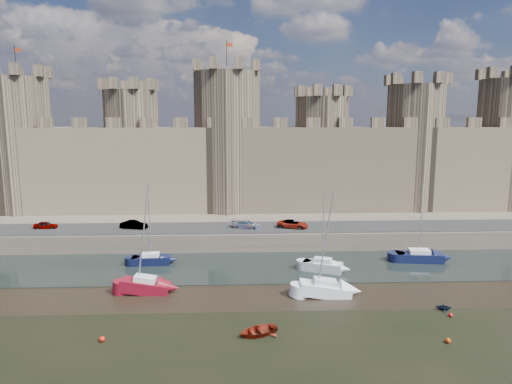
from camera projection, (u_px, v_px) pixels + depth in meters
The scene contains 19 objects.
ground at pixel (186, 379), 31.71m from camera, with size 160.00×160.00×0.00m, color black.
water_channel at pixel (208, 267), 55.38m from camera, with size 160.00×12.00×0.08m, color black.
quay at pixel (219, 203), 90.69m from camera, with size 160.00×60.00×2.50m, color #4C443A.
road at pixel (212, 228), 64.84m from camera, with size 160.00×7.00×0.10m, color black.
castle at pixel (212, 156), 77.16m from camera, with size 108.50×11.00×29.00m.
car_0 at pixel (46, 225), 64.35m from camera, with size 1.28×3.19×1.09m, color gray.
car_1 at pixel (134, 225), 64.22m from camera, with size 1.31×3.76×1.24m, color gray.
car_2 at pixel (247, 224), 64.54m from camera, with size 1.66×4.09×1.19m, color gray.
car_3 at pixel (293, 224), 64.68m from camera, with size 2.02×4.39×1.22m, color gray.
sailboat_1 at pixel (151, 259), 56.37m from camera, with size 4.69×2.05×9.21m.
sailboat_2 at pixel (323, 265), 53.92m from camera, with size 4.91×3.40×9.87m.
sailboat_3 at pixel (419, 256), 57.53m from camera, with size 5.89×2.89×9.93m.
sailboat_4 at pixel (145, 285), 47.31m from camera, with size 4.99×2.13×11.49m.
sailboat_5 at pixel (325, 288), 46.50m from camera, with size 5.29×2.20×11.29m.
dinghy_4 at pixel (258, 331), 38.19m from camera, with size 2.48×0.72×3.47m, color maroon.
dinghy_7 at pixel (444, 307), 43.02m from camera, with size 1.22×0.74×1.41m, color black.
buoy_1 at pixel (102, 339), 37.01m from camera, with size 0.48×0.48×0.48m, color red.
buoy_3 at pixel (451, 315), 41.63m from camera, with size 0.38×0.38×0.38m, color #BD080F.
buoy_5 at pixel (448, 341), 36.80m from camera, with size 0.44×0.44×0.44m, color #C93A08.
Camera 1 is at (3.63, -29.39, 17.96)m, focal length 32.00 mm.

